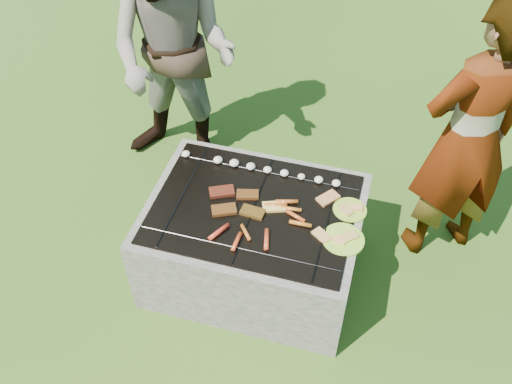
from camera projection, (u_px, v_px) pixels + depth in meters
lawn at (254, 269)px, 3.87m from camera, size 60.00×60.00×0.00m
fire_pit at (254, 242)px, 3.67m from camera, size 1.30×1.00×0.62m
mushrooms at (261, 168)px, 3.64m from camera, size 1.05×0.06×0.04m
pork_slabs at (235, 202)px, 3.45m from camera, size 0.39×0.28×0.02m
sausages at (266, 223)px, 3.33m from camera, size 0.56×0.48×0.03m
bread_on_grate at (305, 209)px, 3.41m from camera, size 0.46×0.44×0.02m
plate_far at (350, 210)px, 3.42m from camera, size 0.26×0.26×0.03m
plate_near at (343, 239)px, 3.27m from camera, size 0.32×0.32×0.03m
cook at (469, 139)px, 3.37m from camera, size 0.82×0.75×1.89m
bystander at (174, 54)px, 3.94m from camera, size 1.00×0.80×1.95m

